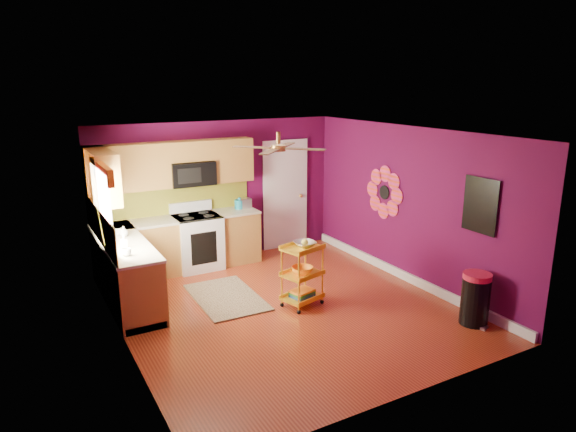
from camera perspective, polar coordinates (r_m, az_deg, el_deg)
ground at (r=7.54m, az=-0.26°, el=-10.08°), size 5.00×5.00×0.00m
room_envelope at (r=7.02m, az=-0.08°, el=2.14°), size 4.54×5.04×2.52m
lower_cabinets at (r=8.50m, az=-14.30°, el=-4.46°), size 2.81×2.31×0.94m
electric_range at (r=9.02m, az=-10.04°, el=-2.77°), size 0.76×0.66×1.13m
upper_cabinetry at (r=8.53m, az=-14.84°, el=5.05°), size 2.80×2.30×1.26m
left_window at (r=7.27m, az=-20.00°, el=2.51°), size 0.08×1.35×1.08m
panel_door at (r=9.89m, az=-0.31°, el=2.27°), size 0.95×0.11×2.15m
right_wall_art at (r=8.09m, az=14.89°, el=1.97°), size 0.04×2.74×1.04m
ceiling_fan at (r=7.07m, az=-1.07°, el=7.64°), size 1.01×1.01×0.26m
shag_rug at (r=7.88m, az=-6.86°, el=-8.94°), size 0.94×1.50×0.02m
rolling_cart at (r=7.41m, az=1.64°, el=-6.24°), size 0.64×0.53×1.00m
trash_can at (r=7.36m, az=20.09°, el=-8.64°), size 0.48×0.48×0.72m
teal_kettle at (r=9.26m, az=-5.40°, el=1.33°), size 0.18×0.18×0.21m
toaster at (r=9.29m, az=-4.83°, el=1.42°), size 0.22×0.15×0.18m
soap_bottle_a at (r=7.39m, az=-17.77°, el=-2.76°), size 0.08×0.08×0.18m
soap_bottle_b at (r=7.95m, az=-17.80°, el=-1.64°), size 0.12×0.12×0.16m
counter_dish at (r=8.10m, az=-18.33°, el=-1.75°), size 0.24×0.24×0.06m
counter_cup at (r=7.08m, az=-17.51°, el=-3.86°), size 0.13×0.13×0.10m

